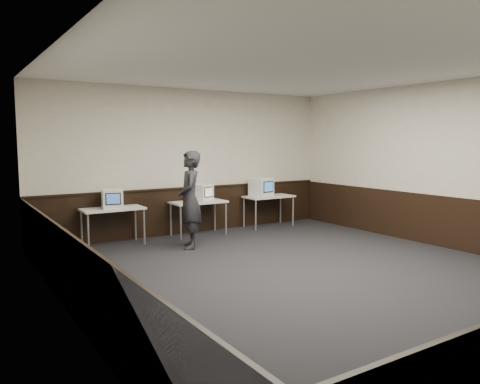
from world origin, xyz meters
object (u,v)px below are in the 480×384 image
at_px(desk_center, 198,204).
at_px(emac_left, 112,199).
at_px(desk_right, 269,199).
at_px(emac_right, 261,187).
at_px(desk_left, 113,211).
at_px(emac_center, 202,192).
at_px(person, 190,200).

relative_size(desk_center, emac_left, 2.56).
relative_size(desk_center, desk_right, 1.00).
bearing_deg(emac_right, emac_left, 169.65).
relative_size(desk_left, emac_right, 2.22).
xyz_separation_m(desk_left, emac_right, (3.60, 0.03, 0.29)).
height_order(emac_left, emac_right, emac_right).
xyz_separation_m(desk_right, emac_right, (-0.20, 0.03, 0.29)).
bearing_deg(emac_left, desk_left, 81.73).
height_order(emac_center, emac_right, emac_right).
bearing_deg(emac_right, desk_right, -19.29).
bearing_deg(desk_center, emac_center, 18.05).
height_order(desk_left, desk_right, same).
height_order(desk_right, emac_left, emac_left).
distance_m(emac_center, person, 1.34).
bearing_deg(desk_right, desk_center, 180.00).
height_order(desk_right, emac_right, emac_right).
relative_size(desk_right, person, 0.64).
relative_size(desk_right, emac_center, 2.47).
height_order(desk_right, emac_center, emac_center).
relative_size(desk_left, desk_center, 1.00).
xyz_separation_m(desk_center, desk_right, (1.90, 0.00, 0.00)).
height_order(emac_left, emac_center, emac_left).
height_order(emac_center, person, person).
bearing_deg(desk_right, emac_right, 172.30).
bearing_deg(emac_center, emac_right, -19.65).
bearing_deg(desk_left, desk_right, 0.00).
bearing_deg(desk_left, emac_center, 1.06).
bearing_deg(desk_center, emac_left, -178.49).
xyz_separation_m(desk_left, emac_left, (-0.02, -0.05, 0.26)).
xyz_separation_m(desk_center, person, (-0.71, -1.02, 0.26)).
bearing_deg(emac_right, emac_center, 168.06).
xyz_separation_m(desk_center, emac_right, (1.70, 0.03, 0.29)).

